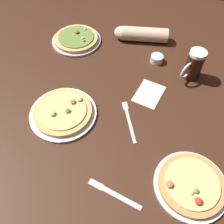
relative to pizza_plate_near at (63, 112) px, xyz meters
The scene contains 10 objects.
ground_plane 0.22m from the pizza_plate_near, 23.39° to the left, with size 2.40×2.40×0.03m, color #3D2114.
pizza_plate_near is the anchor object (origin of this frame).
pizza_plate_far 0.53m from the pizza_plate_near, 112.16° to the left, with size 0.28×0.28×0.05m.
pizza_plate_side 0.61m from the pizza_plate_near, ahead, with size 0.28×0.28×0.05m.
beer_mug_dark 0.67m from the pizza_plate_near, 44.89° to the left, with size 0.09×0.13×0.16m.
ramekin_sauce 0.58m from the pizza_plate_near, 61.21° to the left, with size 0.07×0.07×0.04m, color white.
napkin_folded 0.42m from the pizza_plate_near, 40.52° to the left, with size 0.12×0.16×0.01m, color silver.
fork_left 0.30m from the pizza_plate_near, 17.13° to the left, with size 0.14×0.20×0.01m.
knife_right 0.43m from the pizza_plate_near, 33.98° to the right, with size 0.22×0.04×0.01m.
diner_arm 0.66m from the pizza_plate_near, 78.70° to the left, with size 0.31×0.16×0.08m.
Camera 1 is at (0.26, -0.59, 0.89)m, focal length 38.64 mm.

